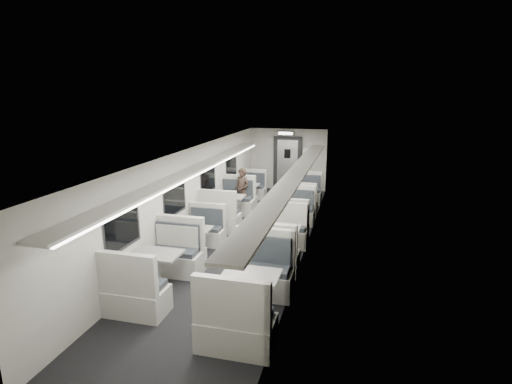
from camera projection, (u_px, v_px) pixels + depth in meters
The scene contains 19 objects.
room at pixel (247, 198), 10.01m from camera, with size 3.24×12.24×2.64m.
booth_left_a at pixel (247, 193), 13.89m from camera, with size 0.96×1.94×1.04m.
booth_left_b at pixel (229, 208), 11.89m from camera, with size 1.12×2.27×1.21m.
booth_left_c at pixel (195, 241), 9.46m from camera, with size 0.95×1.94×1.04m.
booth_left_d at pixel (158, 272), 7.71m from camera, with size 1.12×2.27×1.21m.
booth_right_a at pixel (304, 198), 13.20m from camera, with size 1.01×2.05×1.09m.
booth_right_b at pixel (293, 219), 10.97m from camera, with size 1.04×2.11×1.13m.
booth_right_c at pixel (280, 242), 9.27m from camera, with size 1.08×2.19×1.17m.
booth_right_d at pixel (251, 295), 6.78m from camera, with size 1.16×2.35×1.26m.
passenger at pixel (242, 191), 12.58m from camera, with size 0.54×0.35×1.48m, color black.
window_a at pixel (232, 166), 13.53m from camera, with size 0.02×1.18×0.84m, color black.
window_b at pixel (208, 179), 11.46m from camera, with size 0.02×1.18×0.84m, color black.
window_c at pixel (175, 198), 9.39m from camera, with size 0.02×1.18×0.84m, color black.
window_d at pixel (123, 228), 7.32m from camera, with size 0.02×1.18×0.84m, color black.
luggage_rack_left at pixel (195, 170), 9.85m from camera, with size 0.46×10.40×0.09m.
luggage_rack_right at pixel (295, 174), 9.26m from camera, with size 0.46×10.40×0.09m.
vestibule_door at pixel (287, 164), 15.63m from camera, with size 1.10×0.13×2.10m.
exit_sign at pixel (286, 133), 14.87m from camera, with size 0.62×0.12×0.16m.
wall_notice at pixel (307, 153), 15.33m from camera, with size 0.32×0.02×0.40m, color white.
Camera 1 is at (2.59, -9.32, 3.78)m, focal length 28.00 mm.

